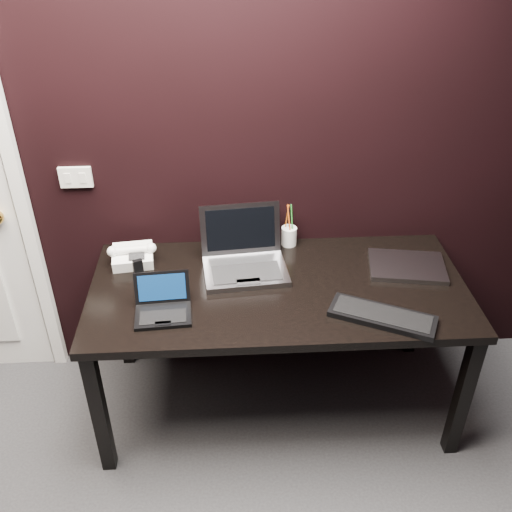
{
  "coord_description": "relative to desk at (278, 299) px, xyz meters",
  "views": [
    {
      "loc": [
        0.08,
        -0.67,
        2.26
      ],
      "look_at": [
        0.2,
        1.35,
        0.94
      ],
      "focal_mm": 40.0,
      "sensor_mm": 36.0,
      "label": 1
    }
  ],
  "objects": [
    {
      "name": "netbook",
      "position": [
        -0.5,
        -0.17,
        0.11
      ],
      "size": [
        0.25,
        0.22,
        0.15
      ],
      "color": "black",
      "rests_on": "desk"
    },
    {
      "name": "wall_switch",
      "position": [
        -0.92,
        0.39,
        0.46
      ],
      "size": [
        0.15,
        0.02,
        0.1
      ],
      "color": "silver",
      "rests_on": "wall_back"
    },
    {
      "name": "closed_laptop",
      "position": [
        0.62,
        0.1,
        0.09
      ],
      "size": [
        0.39,
        0.31,
        0.02
      ],
      "color": "#939398",
      "rests_on": "desk"
    },
    {
      "name": "wall_back",
      "position": [
        -0.3,
        0.4,
        0.64
      ],
      "size": [
        4.0,
        0.0,
        4.0
      ],
      "primitive_type": "plane",
      "rotation": [
        1.57,
        0.0,
        0.0
      ],
      "color": "black",
      "rests_on": "ground"
    },
    {
      "name": "silver_laptop",
      "position": [
        -0.15,
        0.15,
        0.13
      ],
      "size": [
        0.41,
        0.38,
        0.26
      ],
      "color": "gray",
      "rests_on": "desk"
    },
    {
      "name": "pen_cup",
      "position": [
        0.08,
        0.35,
        0.13
      ],
      "size": [
        0.08,
        0.08,
        0.23
      ],
      "color": "white",
      "rests_on": "desk"
    },
    {
      "name": "desk_phone",
      "position": [
        -0.68,
        0.23,
        0.12
      ],
      "size": [
        0.23,
        0.19,
        0.11
      ],
      "color": "white",
      "rests_on": "desk"
    },
    {
      "name": "ext_keyboard",
      "position": [
        0.41,
        -0.26,
        0.09
      ],
      "size": [
        0.46,
        0.32,
        0.03
      ],
      "color": "black",
      "rests_on": "desk"
    },
    {
      "name": "mobile_phone",
      "position": [
        -0.63,
        0.1,
        0.11
      ],
      "size": [
        0.06,
        0.06,
        0.09
      ],
      "color": "black",
      "rests_on": "desk"
    },
    {
      "name": "desk",
      "position": [
        0.0,
        0.0,
        0.0
      ],
      "size": [
        1.7,
        0.8,
        0.74
      ],
      "color": "black",
      "rests_on": "ground"
    }
  ]
}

